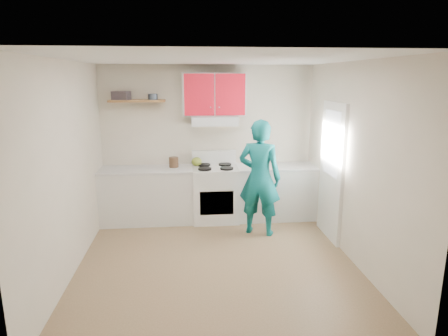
{
  "coord_description": "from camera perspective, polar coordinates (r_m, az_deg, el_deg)",
  "views": [
    {
      "loc": [
        -0.36,
        -4.71,
        2.39
      ],
      "look_at": [
        0.15,
        0.55,
        1.15
      ],
      "focal_mm": 30.99,
      "sensor_mm": 36.0,
      "label": 1
    }
  ],
  "objects": [
    {
      "name": "counter_right",
      "position": [
        6.77,
        7.52,
        -3.56
      ],
      "size": [
        1.32,
        0.6,
        0.9
      ],
      "primitive_type": "cube",
      "color": "silver",
      "rests_on": "floor"
    },
    {
      "name": "person",
      "position": [
        5.92,
        5.27,
        -1.45
      ],
      "size": [
        0.77,
        0.65,
        1.79
      ],
      "primitive_type": "imported",
      "rotation": [
        0.0,
        0.0,
        2.73
      ],
      "color": "#0B6266",
      "rests_on": "floor"
    },
    {
      "name": "shelf",
      "position": [
        6.51,
        -12.68,
        9.65
      ],
      "size": [
        0.9,
        0.3,
        0.04
      ],
      "primitive_type": "cube",
      "color": "brown",
      "rests_on": "back_wall"
    },
    {
      "name": "counter_left",
      "position": [
        6.63,
        -11.2,
        -4.05
      ],
      "size": [
        1.52,
        0.6,
        0.9
      ],
      "primitive_type": "cube",
      "color": "silver",
      "rests_on": "floor"
    },
    {
      "name": "left_wall",
      "position": [
        5.04,
        -21.99,
        -0.26
      ],
      "size": [
        0.04,
        3.8,
        2.6
      ],
      "primitive_type": "cube",
      "color": "beige",
      "rests_on": "floor"
    },
    {
      "name": "upper_cabinets",
      "position": [
        6.46,
        -1.48,
        10.82
      ],
      "size": [
        1.02,
        0.33,
        0.7
      ],
      "primitive_type": "cube",
      "color": "red",
      "rests_on": "back_wall"
    },
    {
      "name": "ceiling",
      "position": [
        4.72,
        -1.21,
        15.76
      ],
      "size": [
        3.6,
        3.8,
        0.04
      ],
      "primitive_type": "cube",
      "color": "white",
      "rests_on": "floor"
    },
    {
      "name": "silicone_mat",
      "position": [
        6.73,
        9.61,
        0.27
      ],
      "size": [
        0.31,
        0.27,
        0.01
      ],
      "primitive_type": "cube",
      "rotation": [
        0.0,
        0.0,
        -0.06
      ],
      "color": "red",
      "rests_on": "counter_right"
    },
    {
      "name": "back_wall",
      "position": [
        6.7,
        -2.39,
        3.86
      ],
      "size": [
        3.6,
        0.04,
        2.6
      ],
      "primitive_type": "cube",
      "color": "beige",
      "rests_on": "floor"
    },
    {
      "name": "door",
      "position": [
        5.97,
        15.58,
        -0.49
      ],
      "size": [
        0.05,
        0.85,
        2.05
      ],
      "primitive_type": "cube",
      "color": "white",
      "rests_on": "floor"
    },
    {
      "name": "front_wall",
      "position": [
        3.03,
        1.66,
        -7.9
      ],
      "size": [
        3.6,
        0.04,
        2.6
      ],
      "primitive_type": "cube",
      "color": "beige",
      "rests_on": "floor"
    },
    {
      "name": "stove",
      "position": [
        6.59,
        -1.29,
        -3.82
      ],
      "size": [
        0.76,
        0.65,
        0.92
      ],
      "primitive_type": "cube",
      "color": "white",
      "rests_on": "floor"
    },
    {
      "name": "tin",
      "position": [
        6.46,
        -10.46,
        10.3
      ],
      "size": [
        0.2,
        0.2,
        0.09
      ],
      "primitive_type": "cylinder",
      "rotation": [
        0.0,
        0.0,
        0.35
      ],
      "color": "#333D4C",
      "rests_on": "shelf"
    },
    {
      "name": "range_hood",
      "position": [
        6.44,
        -1.42,
        7.02
      ],
      "size": [
        0.76,
        0.44,
        0.15
      ],
      "primitive_type": "cube",
      "color": "silver",
      "rests_on": "back_wall"
    },
    {
      "name": "cutting_board",
      "position": [
        6.6,
        5.27,
        0.19
      ],
      "size": [
        0.35,
        0.28,
        0.02
      ],
      "primitive_type": "cube",
      "rotation": [
        0.0,
        0.0,
        0.12
      ],
      "color": "olive",
      "rests_on": "counter_right"
    },
    {
      "name": "crock",
      "position": [
        6.52,
        -7.42,
        0.76
      ],
      "size": [
        0.16,
        0.16,
        0.19
      ],
      "primitive_type": "cylinder",
      "rotation": [
        0.0,
        0.0,
        -0.02
      ],
      "color": "#4A3220",
      "rests_on": "counter_left"
    },
    {
      "name": "kettle",
      "position": [
        6.58,
        -4.05,
        0.95
      ],
      "size": [
        0.23,
        0.23,
        0.15
      ],
      "primitive_type": "ellipsoid",
      "rotation": [
        0.0,
        0.0,
        0.33
      ],
      "color": "olive",
      "rests_on": "stove"
    },
    {
      "name": "door_glass",
      "position": [
        5.88,
        15.59,
        3.53
      ],
      "size": [
        0.01,
        0.55,
        0.95
      ],
      "primitive_type": "cube",
      "color": "white",
      "rests_on": "door"
    },
    {
      "name": "right_wall",
      "position": [
        5.29,
        18.69,
        0.62
      ],
      "size": [
        0.04,
        3.8,
        2.6
      ],
      "primitive_type": "cube",
      "color": "beige",
      "rests_on": "floor"
    },
    {
      "name": "floor",
      "position": [
        5.29,
        -1.07,
        -13.64
      ],
      "size": [
        3.8,
        3.8,
        0.0
      ],
      "primitive_type": "plane",
      "color": "brown",
      "rests_on": "ground"
    },
    {
      "name": "books",
      "position": [
        6.54,
        -14.92,
        10.3
      ],
      "size": [
        0.31,
        0.26,
        0.14
      ],
      "primitive_type": "cube",
      "rotation": [
        0.0,
        0.0,
        -0.3
      ],
      "color": "#383137",
      "rests_on": "shelf"
    }
  ]
}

